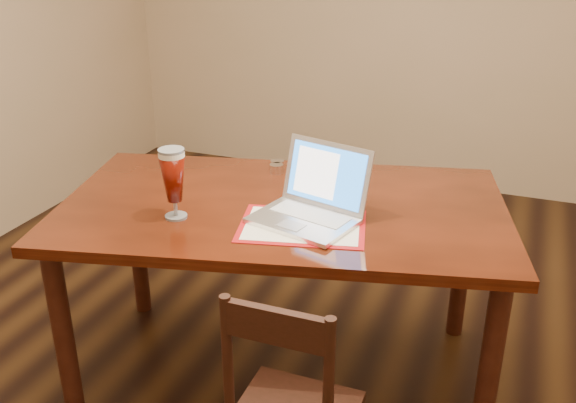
% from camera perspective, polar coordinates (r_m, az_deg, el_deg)
% --- Properties ---
extents(ground, '(5.00, 5.00, 0.00)m').
position_cam_1_polar(ground, '(2.85, 1.20, -16.08)').
color(ground, black).
rests_on(ground, ground).
extents(dining_table, '(1.91, 1.35, 1.08)m').
position_cam_1_polar(dining_table, '(2.54, -0.57, -2.08)').
color(dining_table, '#4F190A').
rests_on(dining_table, ground).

